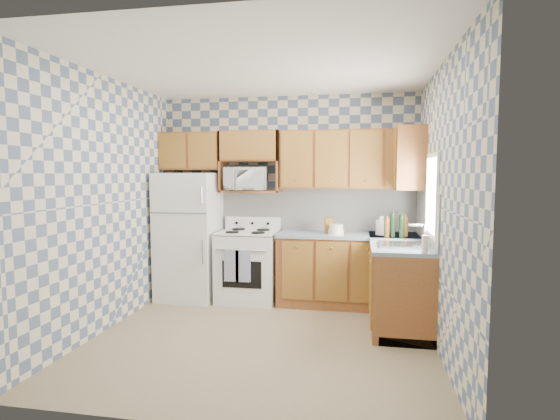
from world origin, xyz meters
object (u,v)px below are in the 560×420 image
(refrigerator, at_px, (189,236))
(microwave, at_px, (246,179))
(stove_body, at_px, (248,267))
(electric_kettle, at_px, (382,227))

(refrigerator, xyz_separation_m, microwave, (0.74, 0.15, 0.76))
(stove_body, distance_m, electric_kettle, 1.79)
(stove_body, xyz_separation_m, microwave, (-0.06, 0.13, 1.15))
(microwave, distance_m, electric_kettle, 1.87)
(refrigerator, relative_size, microwave, 3.03)
(electric_kettle, bearing_deg, stove_body, 179.47)
(electric_kettle, bearing_deg, microwave, 175.35)
(refrigerator, bearing_deg, stove_body, 1.78)
(microwave, bearing_deg, stove_body, -74.94)
(stove_body, bearing_deg, electric_kettle, -0.53)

